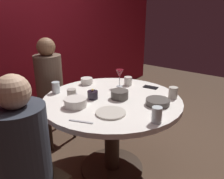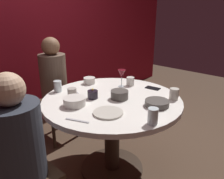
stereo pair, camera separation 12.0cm
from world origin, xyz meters
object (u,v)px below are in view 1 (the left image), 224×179
dining_table (112,116)px  cup_near_candle (173,93)px  seated_diner_back (49,80)px  cell_phone (151,87)px  candle_holder (93,95)px  bowl_small_white (87,81)px  cup_by_left_diner (72,94)px  cup_far_edge (157,115)px  wine_glass (120,74)px  dinner_plate (111,113)px  bowl_serving_large (158,102)px  cup_center_front (128,81)px  cup_by_right_diner (56,87)px  bowl_sauce_side (75,102)px  bowl_salad_center (120,94)px  seated_diner_left (21,146)px

dining_table → cup_near_candle: 0.58m
seated_diner_back → cell_phone: 1.11m
candle_holder → bowl_small_white: size_ratio=0.76×
cup_by_left_diner → cup_far_edge: 0.79m
wine_glass → cell_phone: wine_glass is taller
dinner_plate → bowl_serving_large: bowl_serving_large is taller
dinner_plate → cup_center_front: size_ratio=2.65×
cup_by_right_diner → dinner_plate: bearing=-92.6°
dinner_plate → bowl_sauce_side: (-0.07, 0.30, 0.03)m
dinner_plate → cell_phone: 0.70m
bowl_salad_center → cup_by_left_diner: (-0.26, 0.33, 0.01)m
seated_diner_back → cup_by_right_diner: (-0.22, -0.40, 0.06)m
seated_diner_left → seated_diner_back: (0.87, 0.89, 0.02)m
cup_near_candle → dining_table: bearing=129.1°
dining_table → seated_diner_back: size_ratio=1.00×
wine_glass → cup_near_candle: size_ratio=1.80×
bowl_serving_large → cup_near_candle: cup_near_candle is taller
seated_diner_left → cell_phone: bearing=-5.5°
dinner_plate → dining_table: bearing=36.6°
dining_table → bowl_small_white: 0.51m
dining_table → cup_by_right_diner: 0.58m
wine_glass → cell_phone: 0.33m
seated_diner_left → seated_diner_back: bearing=45.4°
seated_diner_back → cup_center_front: 0.88m
dining_table → seated_diner_back: (0.00, 0.89, 0.16)m
cup_by_right_diner → cup_near_candle: bearing=-58.6°
bowl_sauce_side → dinner_plate: bearing=-76.6°
bowl_serving_large → seated_diner_left: bearing=159.0°
seated_diner_left → bowl_sauce_side: (0.55, 0.12, 0.06)m
wine_glass → bowl_salad_center: 0.33m
bowl_sauce_side → dining_table: bearing=-20.4°
dinner_plate → bowl_sauce_side: bearing=103.4°
bowl_small_white → cup_by_right_diner: bearing=173.1°
bowl_serving_large → cup_by_left_diner: (-0.34, 0.65, 0.02)m
cup_near_candle → dinner_plate: bearing=158.5°
seated_diner_left → cup_by_left_diner: size_ratio=13.67×
dinner_plate → bowl_small_white: size_ratio=1.89×
seated_diner_back → cup_far_edge: 1.41m
bowl_salad_center → candle_holder: bearing=130.2°
dinner_plate → bowl_sauce_side: bowl_sauce_side is taller
bowl_serving_large → bowl_salad_center: bowl_salad_center is taller
seated_diner_back → seated_diner_left: bearing=-44.6°
candle_holder → bowl_small_white: (0.26, 0.32, -0.00)m
dining_table → seated_diner_left: seated_diner_left is taller
dining_table → cup_by_right_diner: cup_by_right_diner is taller
dining_table → cup_by_right_diner: bearing=113.8°
bowl_serving_large → cup_far_edge: 0.31m
seated_diner_left → cup_far_edge: size_ratio=10.15×
seated_diner_left → wine_glass: seated_diner_left is taller
candle_holder → bowl_serving_large: (0.23, -0.50, -0.01)m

